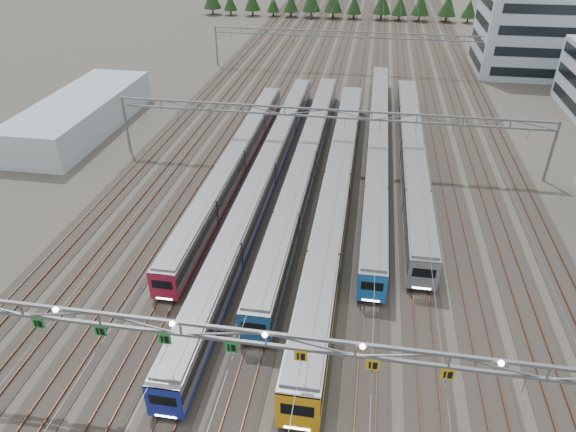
% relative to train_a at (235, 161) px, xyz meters
% --- Properties ---
extents(ground, '(400.00, 400.00, 0.00)m').
position_rel_train_a_xyz_m(ground, '(11.25, -35.15, -1.92)').
color(ground, '#47423A').
rests_on(ground, ground).
extents(track_bed, '(54.00, 260.00, 5.42)m').
position_rel_train_a_xyz_m(track_bed, '(11.25, 64.85, -0.43)').
color(track_bed, '#2D2823').
rests_on(track_bed, ground).
extents(train_a, '(2.57, 51.17, 3.34)m').
position_rel_train_a_xyz_m(train_a, '(0.00, 0.00, 0.00)').
color(train_a, black).
rests_on(train_a, ground).
extents(train_b, '(2.63, 68.15, 3.41)m').
position_rel_train_a_xyz_m(train_b, '(4.50, -3.03, 0.04)').
color(train_b, black).
rests_on(train_b, ground).
extents(train_c, '(2.70, 61.28, 3.51)m').
position_rel_train_a_xyz_m(train_c, '(9.00, 1.15, 0.09)').
color(train_c, black).
rests_on(train_c, ground).
extents(train_d, '(3.01, 63.08, 3.93)m').
position_rel_train_a_xyz_m(train_d, '(13.50, -5.08, 0.30)').
color(train_d, black).
rests_on(train_d, ground).
extents(train_e, '(2.62, 63.76, 3.41)m').
position_rel_train_a_xyz_m(train_e, '(18.00, 9.00, 0.04)').
color(train_e, black).
rests_on(train_e, ground).
extents(train_f, '(2.82, 52.81, 3.67)m').
position_rel_train_a_xyz_m(train_f, '(22.50, 5.90, 0.17)').
color(train_f, black).
rests_on(train_f, ground).
extents(gantry_near, '(56.36, 0.61, 8.08)m').
position_rel_train_a_xyz_m(gantry_near, '(11.20, -35.27, 5.17)').
color(gantry_near, slate).
rests_on(gantry_near, ground).
extents(gantry_mid, '(56.36, 0.36, 8.00)m').
position_rel_train_a_xyz_m(gantry_mid, '(11.25, 4.85, 4.47)').
color(gantry_mid, slate).
rests_on(gantry_mid, ground).
extents(gantry_far, '(56.36, 0.36, 8.00)m').
position_rel_train_a_xyz_m(gantry_far, '(11.25, 49.85, 4.47)').
color(gantry_far, slate).
rests_on(gantry_far, ground).
extents(depot_bldg_north, '(22.00, 18.00, 15.31)m').
position_rel_train_a_xyz_m(depot_bldg_north, '(48.43, 55.71, 5.74)').
color(depot_bldg_north, '#ADC5CF').
rests_on(depot_bldg_north, ground).
extents(west_shed, '(10.00, 30.00, 4.99)m').
position_rel_train_a_xyz_m(west_shed, '(-27.17, 11.21, 0.58)').
color(west_shed, '#ADC5CF').
rests_on(west_shed, ground).
extents(treeline, '(81.20, 5.60, 7.02)m').
position_rel_train_a_xyz_m(treeline, '(4.05, 103.33, 2.31)').
color(treeline, '#332114').
rests_on(treeline, ground).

